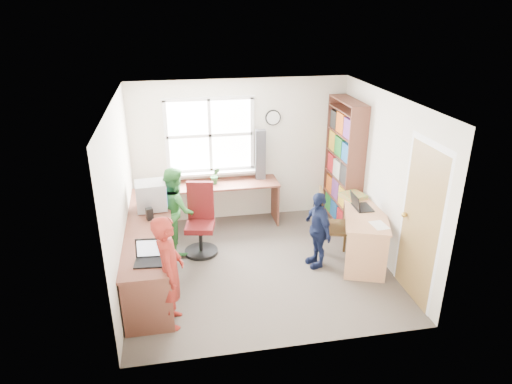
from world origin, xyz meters
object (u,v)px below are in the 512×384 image
(right_desk, at_px, (365,226))
(potted_plant, at_px, (215,176))
(crt_monitor, at_px, (151,196))
(person_red, at_px, (169,272))
(laptop_right, at_px, (360,205))
(cd_tower, at_px, (260,155))
(bookshelf, at_px, (344,166))
(person_green, at_px, (175,210))
(person_navy, at_px, (318,230))
(wooden_chair, at_px, (329,223))
(l_desk, at_px, (165,257))
(swivel_chair, at_px, (201,223))
(laptop_left, at_px, (150,256))

(right_desk, xyz_separation_m, potted_plant, (-2.00, 1.48, 0.36))
(crt_monitor, relative_size, person_red, 0.32)
(laptop_right, distance_m, potted_plant, 2.37)
(cd_tower, bearing_deg, bookshelf, -9.68)
(person_green, xyz_separation_m, person_navy, (1.95, -0.82, -0.10))
(bookshelf, xyz_separation_m, wooden_chair, (-0.62, -1.16, -0.42))
(bookshelf, bearing_deg, potted_plant, 173.69)
(l_desk, height_order, swivel_chair, swivel_chair)
(person_navy, bearing_deg, crt_monitor, -117.07)
(cd_tower, bearing_deg, laptop_left, -121.34)
(wooden_chair, bearing_deg, person_green, 174.29)
(bookshelf, relative_size, swivel_chair, 1.95)
(laptop_left, bearing_deg, wooden_chair, 24.12)
(person_navy, bearing_deg, swivel_chair, -123.42)
(laptop_right, relative_size, potted_plant, 1.20)
(bookshelf, relative_size, cd_tower, 2.51)
(potted_plant, bearing_deg, crt_monitor, -140.62)
(wooden_chair, height_order, person_navy, person_navy)
(swivel_chair, height_order, person_navy, person_navy)
(laptop_right, bearing_deg, bookshelf, -6.28)
(wooden_chair, bearing_deg, person_navy, -136.70)
(right_desk, relative_size, bookshelf, 0.66)
(right_desk, bearing_deg, potted_plant, 163.02)
(person_red, height_order, person_green, person_red)
(laptop_right, distance_m, person_navy, 0.76)
(l_desk, xyz_separation_m, person_green, (0.17, 0.99, 0.20))
(wooden_chair, relative_size, cd_tower, 1.28)
(swivel_chair, height_order, wooden_chair, swivel_chair)
(swivel_chair, height_order, potted_plant, swivel_chair)
(wooden_chair, distance_m, cd_tower, 1.78)
(l_desk, distance_m, crt_monitor, 1.03)
(laptop_left, distance_m, person_green, 1.59)
(right_desk, distance_m, bookshelf, 1.34)
(person_red, bearing_deg, cd_tower, -28.57)
(laptop_left, bearing_deg, cd_tower, 58.39)
(right_desk, height_order, laptop_left, laptop_left)
(right_desk, xyz_separation_m, wooden_chair, (-0.51, 0.09, 0.05))
(crt_monitor, height_order, potted_plant, crt_monitor)
(laptop_left, distance_m, cd_tower, 2.98)
(laptop_left, xyz_separation_m, cd_tower, (1.76, 2.38, 0.36))
(crt_monitor, distance_m, person_navy, 2.42)
(laptop_left, height_order, cd_tower, cd_tower)
(swivel_chair, relative_size, person_green, 0.82)
(swivel_chair, bearing_deg, person_navy, -12.44)
(laptop_left, height_order, laptop_right, laptop_left)
(potted_plant, height_order, person_green, person_green)
(laptop_left, relative_size, potted_plant, 1.31)
(potted_plant, bearing_deg, swivel_chair, -110.90)
(crt_monitor, bearing_deg, l_desk, -85.10)
(swivel_chair, distance_m, person_green, 0.42)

